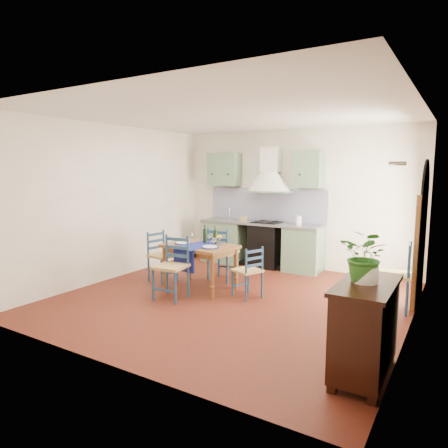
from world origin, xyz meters
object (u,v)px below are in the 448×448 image
(dining_table, at_px, (200,250))
(sideboard, at_px, (365,326))
(potted_plant, at_px, (366,256))
(chair_near, at_px, (172,267))

(dining_table, distance_m, sideboard, 3.40)
(potted_plant, bearing_deg, dining_table, 152.26)
(sideboard, bearing_deg, chair_near, 163.50)
(potted_plant, bearing_deg, sideboard, -18.86)
(chair_near, relative_size, potted_plant, 1.93)
(sideboard, height_order, potted_plant, potted_plant)
(dining_table, bearing_deg, sideboard, -27.69)
(chair_near, bearing_deg, dining_table, 84.50)
(dining_table, height_order, sideboard, dining_table)
(dining_table, xyz_separation_m, potted_plant, (2.99, -1.57, 0.53))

